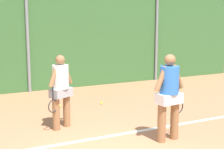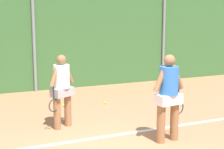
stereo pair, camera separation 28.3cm
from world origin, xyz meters
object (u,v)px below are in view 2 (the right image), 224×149
tennis_ball_0 (105,103)px  tennis_ball_2 (64,105)px  player_foreground_near (169,93)px  tennis_ball_6 (163,127)px  player_midcourt (62,87)px

tennis_ball_0 → tennis_ball_2: (-1.13, 0.22, 0.00)m
player_foreground_near → tennis_ball_6: size_ratio=25.80×
tennis_ball_0 → tennis_ball_6: bearing=-80.6°
tennis_ball_0 → tennis_ball_2: same height
player_midcourt → tennis_ball_6: bearing=128.2°
tennis_ball_2 → tennis_ball_0: bearing=-11.1°
player_foreground_near → player_midcourt: size_ratio=1.06×
player_foreground_near → tennis_ball_0: bearing=84.7°
player_foreground_near → tennis_ball_6: 1.20m
player_foreground_near → player_midcourt: player_foreground_near is taller
player_midcourt → tennis_ball_6: size_ratio=24.34×
player_foreground_near → tennis_ball_6: player_foreground_near is taller
tennis_ball_6 → tennis_ball_2: bearing=120.2°
player_midcourt → tennis_ball_6: 2.37m
player_foreground_near → tennis_ball_2: bearing=103.4°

